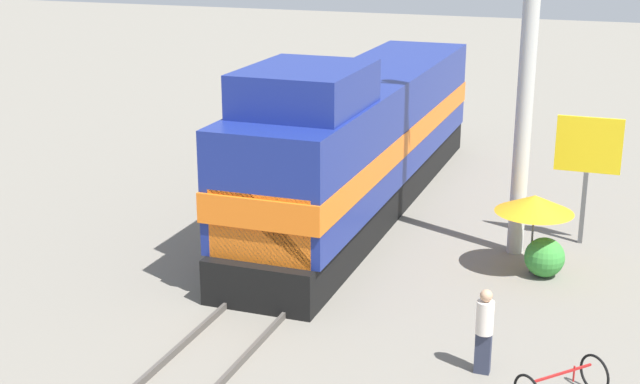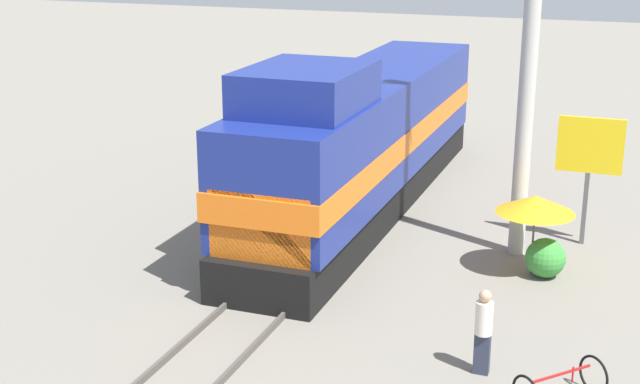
{
  "view_description": "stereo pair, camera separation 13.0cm",
  "coord_description": "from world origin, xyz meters",
  "views": [
    {
      "loc": [
        7.61,
        -18.91,
        8.52
      ],
      "look_at": [
        1.2,
        -1.33,
        2.69
      ],
      "focal_mm": 50.0,
      "sensor_mm": 36.0,
      "label": 1
    },
    {
      "loc": [
        7.73,
        -18.86,
        8.52
      ],
      "look_at": [
        1.2,
        -1.33,
        2.69
      ],
      "focal_mm": 50.0,
      "sensor_mm": 36.0,
      "label": 2
    }
  ],
  "objects": [
    {
      "name": "ground_plane",
      "position": [
        0.0,
        0.0,
        0.0
      ],
      "size": [
        120.0,
        120.0,
        0.0
      ],
      "primitive_type": "plane",
      "color": "slate"
    },
    {
      "name": "rail_near",
      "position": [
        -0.72,
        0.0,
        0.07
      ],
      "size": [
        0.08,
        32.26,
        0.15
      ],
      "primitive_type": "cube",
      "color": "#4C4742",
      "rests_on": "ground_plane"
    },
    {
      "name": "rail_far",
      "position": [
        0.72,
        0.0,
        0.07
      ],
      "size": [
        0.08,
        32.26,
        0.15
      ],
      "primitive_type": "cube",
      "color": "#4C4742",
      "rests_on": "ground_plane"
    },
    {
      "name": "locomotive",
      "position": [
        0.0,
        5.36,
        2.15
      ],
      "size": [
        2.94,
        16.34,
        5.04
      ],
      "color": "black",
      "rests_on": "ground_plane"
    },
    {
      "name": "utility_pole",
      "position": [
        4.91,
        3.53,
        5.69
      ],
      "size": [
        1.8,
        0.42,
        11.28
      ],
      "color": "#B2B2AD",
      "rests_on": "ground_plane"
    },
    {
      "name": "vendor_umbrella",
      "position": [
        5.47,
        2.23,
        1.8
      ],
      "size": [
        1.93,
        1.93,
        2.02
      ],
      "color": "#4C4C4C",
      "rests_on": "ground_plane"
    },
    {
      "name": "billboard_sign",
      "position": [
        6.48,
        4.85,
        2.52
      ],
      "size": [
        1.71,
        0.12,
        3.48
      ],
      "color": "#595959",
      "rests_on": "ground_plane"
    },
    {
      "name": "shrub_cluster",
      "position": [
        5.82,
        2.12,
        0.49
      ],
      "size": [
        0.98,
        0.98,
        0.98
      ],
      "primitive_type": "sphere",
      "color": "#388C38",
      "rests_on": "ground_plane"
    },
    {
      "name": "person_bystander",
      "position": [
        5.26,
        -3.25,
        0.95
      ],
      "size": [
        0.34,
        0.34,
        1.74
      ],
      "color": "#2D3347",
      "rests_on": "ground_plane"
    },
    {
      "name": "bicycle",
      "position": [
        6.81,
        -3.85,
        0.38
      ],
      "size": [
        1.66,
        1.72,
        0.74
      ],
      "rotation": [
        0.0,
        0.0,
        2.41
      ],
      "color": "black",
      "rests_on": "ground_plane"
    }
  ]
}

